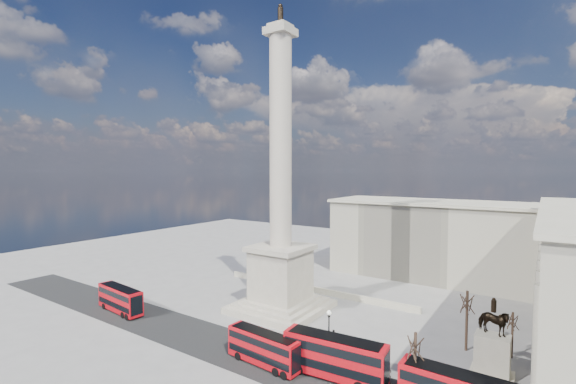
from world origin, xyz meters
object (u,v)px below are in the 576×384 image
(equestrian_statue, at_px, (492,349))
(pedestrian_walking, at_px, (388,374))
(nelsons_column, at_px, (281,233))
(pedestrian_crossing, at_px, (333,337))
(red_bus_b, at_px, (264,348))
(red_bus_a, at_px, (120,299))
(victorian_lamp, at_px, (329,332))
(pedestrian_standing, at_px, (359,366))
(red_bus_c, at_px, (335,357))

(equestrian_statue, relative_size, pedestrian_walking, 5.04)
(nelsons_column, distance_m, pedestrian_crossing, 18.90)
(red_bus_b, bearing_deg, red_bus_a, -176.80)
(victorian_lamp, height_order, pedestrian_standing, victorian_lamp)
(red_bus_a, bearing_deg, victorian_lamp, 11.75)
(red_bus_b, distance_m, pedestrian_crossing, 10.68)
(equestrian_statue, height_order, pedestrian_crossing, equestrian_statue)
(red_bus_a, xyz_separation_m, pedestrian_standing, (40.13, 4.14, -1.31))
(red_bus_c, distance_m, equestrian_statue, 17.64)
(nelsons_column, height_order, pedestrian_crossing, nelsons_column)
(victorian_lamp, distance_m, pedestrian_walking, 7.89)
(red_bus_a, bearing_deg, pedestrian_crossing, 20.30)
(nelsons_column, height_order, red_bus_a, nelsons_column)
(red_bus_c, height_order, pedestrian_walking, red_bus_c)
(red_bus_c, xyz_separation_m, victorian_lamp, (-2.18, 2.61, 1.34))
(red_bus_b, xyz_separation_m, equestrian_statue, (22.84, 12.14, 1.11))
(red_bus_a, xyz_separation_m, pedestrian_crossing, (34.21, 9.21, -1.23))
(red_bus_b, distance_m, pedestrian_standing, 11.25)
(equestrian_statue, bearing_deg, pedestrian_crossing, -172.63)
(red_bus_c, relative_size, victorian_lamp, 1.83)
(equestrian_statue, bearing_deg, victorian_lamp, -155.78)
(pedestrian_walking, xyz_separation_m, pedestrian_standing, (-3.37, 0.00, -0.03))
(equestrian_statue, bearing_deg, pedestrian_standing, -149.47)
(victorian_lamp, relative_size, pedestrian_walking, 3.60)
(pedestrian_walking, bearing_deg, equestrian_statue, 12.76)
(red_bus_b, xyz_separation_m, victorian_lamp, (6.20, 4.66, 1.73))
(red_bus_c, bearing_deg, pedestrian_crossing, 113.93)
(pedestrian_standing, relative_size, pedestrian_crossing, 0.91)
(pedestrian_standing, bearing_deg, pedestrian_crossing, -52.47)
(red_bus_b, bearing_deg, pedestrian_crossing, 70.71)
(pedestrian_standing, bearing_deg, equestrian_statue, -161.40)
(red_bus_c, xyz_separation_m, pedestrian_walking, (5.15, 2.61, -1.58))
(nelsons_column, height_order, pedestrian_walking, nelsons_column)
(red_bus_b, distance_m, equestrian_statue, 25.89)
(red_bus_b, height_order, pedestrian_standing, red_bus_b)
(victorian_lamp, bearing_deg, equestrian_statue, 24.22)
(red_bus_b, bearing_deg, victorian_lamp, 41.13)
(red_bus_b, relative_size, pedestrian_walking, 5.53)
(nelsons_column, xyz_separation_m, pedestrian_crossing, (13.14, -6.43, -11.97))
(red_bus_c, bearing_deg, nelsons_column, 136.32)
(nelsons_column, height_order, pedestrian_standing, nelsons_column)
(victorian_lamp, bearing_deg, pedestrian_walking, 0.04)
(red_bus_a, bearing_deg, pedestrian_standing, 11.12)
(red_bus_a, height_order, victorian_lamp, victorian_lamp)
(red_bus_a, distance_m, pedestrian_standing, 40.37)
(victorian_lamp, height_order, pedestrian_crossing, victorian_lamp)
(red_bus_a, height_order, pedestrian_crossing, red_bus_a)
(red_bus_c, height_order, pedestrian_crossing, red_bus_c)
(red_bus_a, xyz_separation_m, victorian_lamp, (36.18, 4.14, 1.64))
(red_bus_a, bearing_deg, nelsons_column, 41.82)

